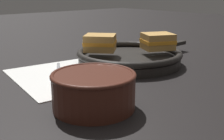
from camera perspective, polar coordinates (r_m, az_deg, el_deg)
ground_plane at (r=0.67m, az=-3.04°, el=-2.38°), size 4.00×4.00×0.00m
napkin at (r=0.72m, az=-9.68°, el=-1.08°), size 0.30×0.27×0.00m
soup_bowl at (r=0.51m, az=-3.75°, el=-3.68°), size 0.15×0.15×0.07m
spoon at (r=0.69m, az=-10.89°, el=-1.17°), size 0.15×0.10×0.01m
skillet at (r=0.82m, az=3.60°, el=2.72°), size 0.30×0.43×0.04m
sandwich_near_left at (r=0.83m, az=9.27°, el=5.78°), size 0.11×0.11×0.05m
sandwich_near_right at (r=0.80m, az=-2.42°, el=5.55°), size 0.11×0.11×0.05m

